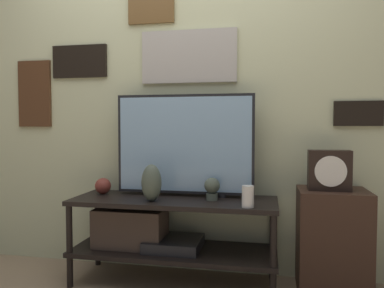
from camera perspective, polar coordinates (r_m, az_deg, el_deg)
wall_back at (r=2.75m, az=-1.50°, el=9.28°), size 6.40×0.08×2.70m
media_console at (r=2.58m, az=-5.36°, el=-12.75°), size 1.35×0.47×0.56m
television at (r=2.54m, az=-1.16°, el=-0.04°), size 0.94×0.05×0.69m
vase_round_glass at (r=2.73m, az=-13.41°, el=-6.24°), size 0.11×0.11×0.11m
vase_urn_stoneware at (r=2.41m, az=-6.19°, el=-5.89°), size 0.13×0.12×0.24m
candle_jar at (r=2.25m, az=8.51°, el=-7.91°), size 0.07×0.07×0.13m
decorative_bust at (r=2.43m, az=3.07°, el=-6.64°), size 0.10×0.10×0.15m
side_table at (r=2.57m, az=20.60°, el=-13.70°), size 0.42×0.35×0.65m
mantel_clock at (r=2.45m, az=20.20°, el=-3.79°), size 0.25×0.11×0.25m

